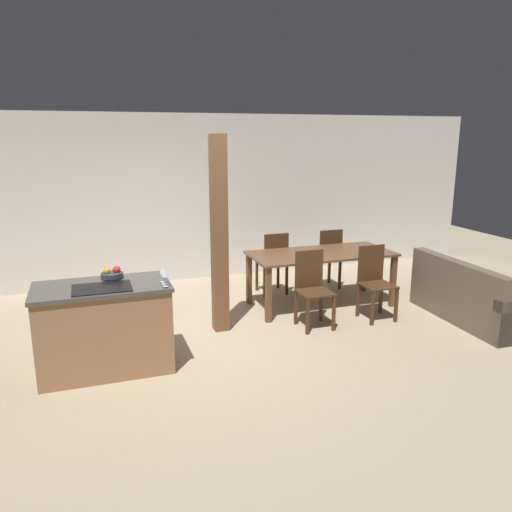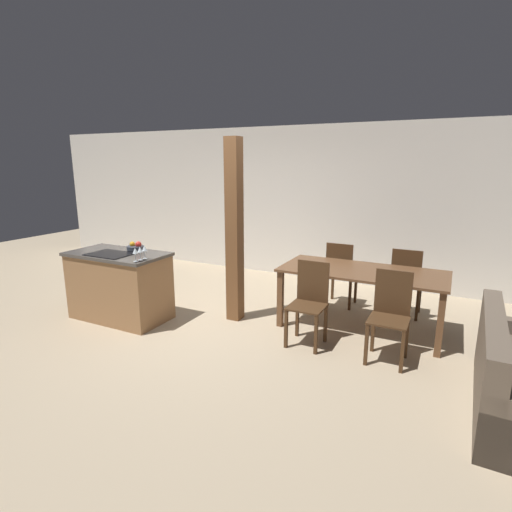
# 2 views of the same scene
# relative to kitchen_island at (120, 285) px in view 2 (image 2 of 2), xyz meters

# --- Properties ---
(ground_plane) EXTENTS (16.00, 16.00, 0.00)m
(ground_plane) POSITION_rel_kitchen_island_xyz_m (1.20, 0.29, -0.46)
(ground_plane) COLOR tan
(wall_back) EXTENTS (11.20, 0.08, 2.70)m
(wall_back) POSITION_rel_kitchen_island_xyz_m (1.20, 3.06, 0.89)
(wall_back) COLOR silver
(wall_back) RESTS_ON ground_plane
(kitchen_island) EXTENTS (1.33, 0.72, 0.92)m
(kitchen_island) POSITION_rel_kitchen_island_xyz_m (0.00, 0.00, 0.00)
(kitchen_island) COLOR #9E7047
(kitchen_island) RESTS_ON ground_plane
(fruit_bowl) EXTENTS (0.23, 0.23, 0.12)m
(fruit_bowl) POSITION_rel_kitchen_island_xyz_m (0.12, 0.22, 0.50)
(fruit_bowl) COLOR #383D47
(fruit_bowl) RESTS_ON kitchen_island
(wine_glass_near) EXTENTS (0.06, 0.06, 0.17)m
(wine_glass_near) POSITION_rel_kitchen_island_xyz_m (0.59, -0.29, 0.59)
(wine_glass_near) COLOR silver
(wine_glass_near) RESTS_ON kitchen_island
(wine_glass_middle) EXTENTS (0.06, 0.06, 0.17)m
(wine_glass_middle) POSITION_rel_kitchen_island_xyz_m (0.59, -0.21, 0.59)
(wine_glass_middle) COLOR silver
(wine_glass_middle) RESTS_ON kitchen_island
(wine_glass_far) EXTENTS (0.06, 0.06, 0.17)m
(wine_glass_far) POSITION_rel_kitchen_island_xyz_m (0.59, -0.13, 0.59)
(wine_glass_far) COLOR silver
(wine_glass_far) RESTS_ON kitchen_island
(dining_table) EXTENTS (2.00, 0.91, 0.77)m
(dining_table) POSITION_rel_kitchen_island_xyz_m (2.97, 1.10, 0.21)
(dining_table) COLOR brown
(dining_table) RESTS_ON ground_plane
(dining_chair_near_left) EXTENTS (0.40, 0.40, 0.96)m
(dining_chair_near_left) POSITION_rel_kitchen_island_xyz_m (2.52, 0.42, 0.05)
(dining_chair_near_left) COLOR #472D19
(dining_chair_near_left) RESTS_ON ground_plane
(dining_chair_near_right) EXTENTS (0.40, 0.40, 0.96)m
(dining_chair_near_right) POSITION_rel_kitchen_island_xyz_m (3.42, 0.42, 0.05)
(dining_chair_near_right) COLOR #472D19
(dining_chair_near_right) RESTS_ON ground_plane
(dining_chair_far_left) EXTENTS (0.40, 0.40, 0.96)m
(dining_chair_far_left) POSITION_rel_kitchen_island_xyz_m (2.52, 1.78, 0.05)
(dining_chair_far_left) COLOR #472D19
(dining_chair_far_left) RESTS_ON ground_plane
(dining_chair_far_right) EXTENTS (0.40, 0.40, 0.96)m
(dining_chair_far_right) POSITION_rel_kitchen_island_xyz_m (3.42, 1.78, 0.05)
(dining_chair_far_right) COLOR #472D19
(dining_chair_far_right) RESTS_ON ground_plane
(timber_post) EXTENTS (0.18, 0.18, 2.38)m
(timber_post) POSITION_rel_kitchen_island_xyz_m (1.40, 0.67, 0.73)
(timber_post) COLOR brown
(timber_post) RESTS_ON ground_plane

